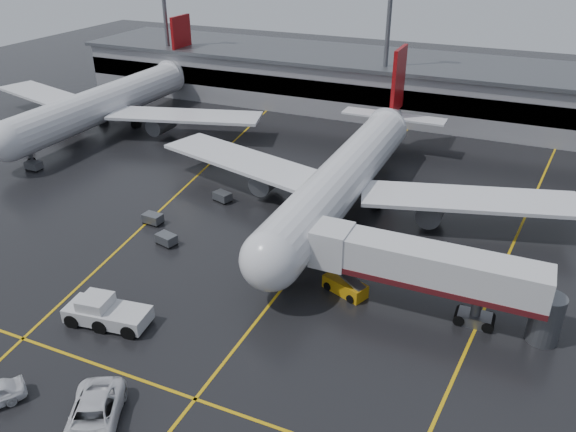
% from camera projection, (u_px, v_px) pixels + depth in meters
% --- Properties ---
extents(ground, '(220.00, 220.00, 0.00)m').
position_uv_depth(ground, '(315.00, 247.00, 56.34)').
color(ground, black).
rests_on(ground, ground).
extents(apron_line_centre, '(0.25, 90.00, 0.02)m').
position_uv_depth(apron_line_centre, '(315.00, 247.00, 56.34)').
color(apron_line_centre, gold).
rests_on(apron_line_centre, ground).
extents(apron_line_stop, '(60.00, 0.25, 0.02)m').
position_uv_depth(apron_line_stop, '(195.00, 399.00, 38.47)').
color(apron_line_stop, gold).
rests_on(apron_line_stop, ground).
extents(apron_line_left, '(9.99, 69.35, 0.02)m').
position_uv_depth(apron_line_left, '(195.00, 177.00, 71.63)').
color(apron_line_left, gold).
rests_on(apron_line_left, ground).
extents(apron_line_right, '(7.57, 69.64, 0.02)m').
position_uv_depth(apron_line_right, '(516.00, 238.00, 58.01)').
color(apron_line_right, gold).
rests_on(apron_line_right, ground).
extents(terminal, '(122.00, 19.00, 8.60)m').
position_uv_depth(terminal, '(423.00, 88.00, 93.29)').
color(terminal, gray).
rests_on(terminal, ground).
extents(light_mast_left, '(3.00, 1.20, 25.45)m').
position_uv_depth(light_mast_left, '(165.00, 11.00, 99.94)').
color(light_mast_left, '#595B60').
rests_on(light_mast_left, ground).
extents(light_mast_mid, '(3.00, 1.20, 25.45)m').
position_uv_depth(light_mast_mid, '(388.00, 27.00, 85.59)').
color(light_mast_mid, '#595B60').
rests_on(light_mast_mid, ground).
extents(main_airliner, '(48.80, 45.60, 14.10)m').
position_uv_depth(main_airliner, '(348.00, 173.00, 62.29)').
color(main_airliner, silver).
rests_on(main_airliner, ground).
extents(second_airliner, '(48.80, 45.60, 14.10)m').
position_uv_depth(second_airliner, '(111.00, 101.00, 87.10)').
color(second_airliner, silver).
rests_on(second_airliner, ground).
extents(jet_bridge, '(19.90, 3.40, 6.05)m').
position_uv_depth(jet_bridge, '(427.00, 270.00, 45.40)').
color(jet_bridge, silver).
rests_on(jet_bridge, ground).
extents(pushback_tractor, '(7.02, 3.71, 2.40)m').
position_uv_depth(pushback_tractor, '(106.00, 313.00, 45.38)').
color(pushback_tractor, silver).
rests_on(pushback_tractor, ground).
extents(belt_loader, '(4.26, 3.02, 2.49)m').
position_uv_depth(belt_loader, '(345.00, 286.00, 49.28)').
color(belt_loader, '#C98C0D').
rests_on(belt_loader, ground).
extents(service_van_a, '(5.86, 7.42, 1.87)m').
position_uv_depth(service_van_a, '(93.00, 418.00, 35.81)').
color(service_van_a, silver).
rests_on(service_van_a, ground).
extents(baggage_cart_a, '(2.25, 1.74, 1.12)m').
position_uv_depth(baggage_cart_a, '(166.00, 239.00, 56.56)').
color(baggage_cart_a, '#595B60').
rests_on(baggage_cart_a, ground).
extents(baggage_cart_b, '(2.08, 1.42, 1.12)m').
position_uv_depth(baggage_cart_b, '(153.00, 218.00, 60.47)').
color(baggage_cart_b, '#595B60').
rests_on(baggage_cart_b, ground).
extents(baggage_cart_c, '(2.30, 1.84, 1.12)m').
position_uv_depth(baggage_cart_c, '(222.00, 196.00, 65.28)').
color(baggage_cart_c, '#595B60').
rests_on(baggage_cart_c, ground).
extents(baggage_cart_d, '(2.32, 1.88, 1.12)m').
position_uv_depth(baggage_cart_d, '(26.00, 145.00, 80.19)').
color(baggage_cart_d, '#595B60').
rests_on(baggage_cart_d, ground).
extents(baggage_cart_e, '(2.04, 1.36, 1.12)m').
position_uv_depth(baggage_cart_e, '(34.00, 165.00, 73.51)').
color(baggage_cart_e, '#595B60').
rests_on(baggage_cart_e, ground).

